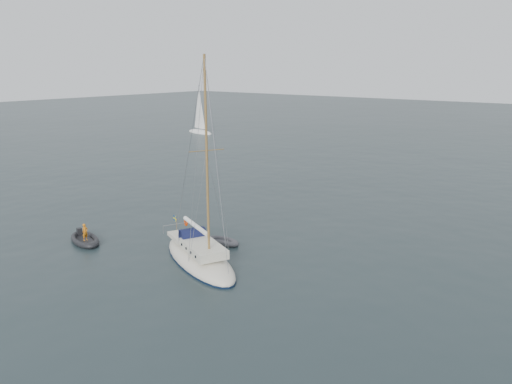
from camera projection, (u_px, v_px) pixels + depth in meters
The scene contains 5 objects.
ground at pixel (260, 263), 30.18m from camera, with size 300.00×300.00×0.00m, color black.
sailboat at pixel (199, 247), 30.04m from camera, with size 8.96×2.69×12.76m.
dinghy at pixel (223, 241), 33.40m from camera, with size 2.53×1.14×0.36m.
rib at pixel (85, 239), 33.68m from camera, with size 3.48×1.58×1.36m.
distant_yacht_a at pixel (199, 111), 87.20m from camera, with size 6.66×3.55×8.82m.
Camera 1 is at (17.13, -22.39, 11.61)m, focal length 35.00 mm.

